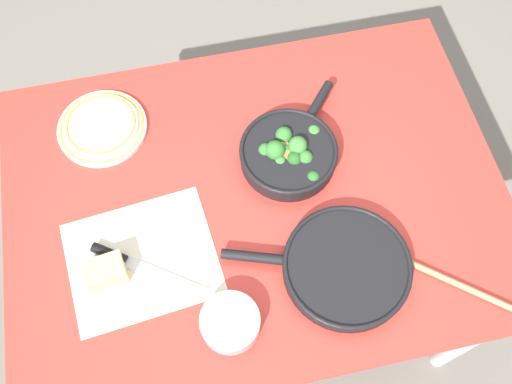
% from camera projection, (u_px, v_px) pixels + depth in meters
% --- Properties ---
extents(ground_plane, '(14.00, 14.00, 0.00)m').
position_uv_depth(ground_plane, '(256.00, 285.00, 2.05)').
color(ground_plane, slate).
extents(dining_table_red, '(1.21, 0.89, 0.74)m').
position_uv_depth(dining_table_red, '(256.00, 209.00, 1.46)').
color(dining_table_red, red).
rests_on(dining_table_red, ground_plane).
extents(skillet_broccoli, '(0.28, 0.31, 0.08)m').
position_uv_depth(skillet_broccoli, '(289.00, 152.00, 1.40)').
color(skillet_broccoli, black).
rests_on(skillet_broccoli, dining_table_red).
extents(skillet_eggs, '(0.42, 0.29, 0.04)m').
position_uv_depth(skillet_eggs, '(345.00, 267.00, 1.28)').
color(skillet_eggs, black).
rests_on(skillet_eggs, dining_table_red).
extents(wooden_spoon, '(0.33, 0.27, 0.02)m').
position_uv_depth(wooden_spoon, '(418.00, 266.00, 1.30)').
color(wooden_spoon, tan).
rests_on(wooden_spoon, dining_table_red).
extents(parchment_sheet, '(0.36, 0.31, 0.00)m').
position_uv_depth(parchment_sheet, '(142.00, 259.00, 1.31)').
color(parchment_sheet, beige).
rests_on(parchment_sheet, dining_table_red).
extents(grater_knife, '(0.25, 0.19, 0.02)m').
position_uv_depth(grater_knife, '(132.00, 263.00, 1.30)').
color(grater_knife, silver).
rests_on(grater_knife, dining_table_red).
extents(cheese_block, '(0.10, 0.07, 0.05)m').
position_uv_depth(cheese_block, '(105.00, 272.00, 1.27)').
color(cheese_block, '#EFD67A').
rests_on(cheese_block, dining_table_red).
extents(dinner_plate_stack, '(0.23, 0.23, 0.03)m').
position_uv_depth(dinner_plate_stack, '(102.00, 127.00, 1.46)').
color(dinner_plate_stack, white).
rests_on(dinner_plate_stack, dining_table_red).
extents(prep_bowl_steel, '(0.13, 0.13, 0.05)m').
position_uv_depth(prep_bowl_steel, '(230.00, 323.00, 1.22)').
color(prep_bowl_steel, '#B7B7BC').
rests_on(prep_bowl_steel, dining_table_red).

